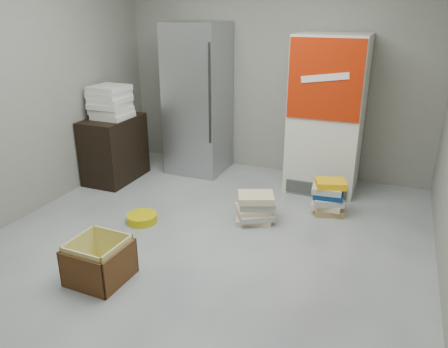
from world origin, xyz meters
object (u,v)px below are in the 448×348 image
coke_cooler (327,114)px  phonebook_stack_main (328,197)px  cardboard_box (100,263)px  wood_shelf (115,149)px  steel_fridge (198,100)px

coke_cooler → phonebook_stack_main: coke_cooler is taller
phonebook_stack_main → cardboard_box: size_ratio=0.84×
phonebook_stack_main → cardboard_box: bearing=-138.1°
cardboard_box → coke_cooler: bearing=65.7°
coke_cooler → wood_shelf: size_ratio=2.25×
cardboard_box → steel_fridge: bearing=99.6°
cardboard_box → wood_shelf: bearing=123.8°
wood_shelf → coke_cooler: bearing=16.3°
wood_shelf → steel_fridge: bearing=41.3°
steel_fridge → cardboard_box: bearing=-82.5°
coke_cooler → wood_shelf: bearing=-163.7°
steel_fridge → cardboard_box: (0.35, -2.63, -0.81)m
steel_fridge → coke_cooler: steel_fridge is taller
coke_cooler → cardboard_box: bearing=-116.4°
steel_fridge → phonebook_stack_main: steel_fridge is taller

